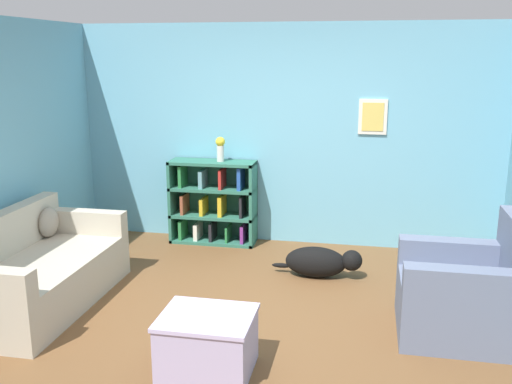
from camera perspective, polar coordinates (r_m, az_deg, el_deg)
ground_plane at (r=5.06m, az=-0.90°, el=-12.71°), size 14.00×14.00×0.00m
wall_back at (r=6.81m, az=3.05°, el=5.66°), size 5.60×0.13×2.60m
couch at (r=5.62m, az=-21.26°, el=-7.54°), size 0.93×1.82×0.83m
bookshelf at (r=6.93m, az=-4.29°, el=-1.04°), size 1.03×0.36×1.01m
recliner_chair at (r=4.99m, az=20.58°, el=-9.51°), size 0.99×0.87×1.00m
coffee_table at (r=4.25m, az=-4.89°, el=-14.67°), size 0.67×0.56×0.44m
dog at (r=5.94m, az=6.46°, el=-6.95°), size 0.94×0.29×0.32m
vase at (r=6.74m, az=-3.59°, el=4.45°), size 0.11×0.11×0.29m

